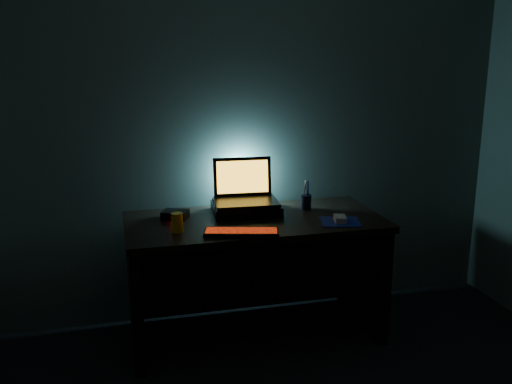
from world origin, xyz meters
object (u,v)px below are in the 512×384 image
laptop (245,192)px  pen_cup (306,202)px  mouse (340,219)px  router (175,215)px  keyboard (241,232)px  juice_glass (177,223)px

laptop → pen_cup: laptop is taller
laptop → mouse: bearing=-33.4°
mouse → router: size_ratio=0.59×
keyboard → router: size_ratio=2.36×
laptop → pen_cup: size_ratio=4.38×
laptop → juice_glass: size_ratio=3.70×
mouse → router: 0.96m
pen_cup → router: 0.81m
keyboard → mouse: (0.60, 0.08, 0.01)m
pen_cup → mouse: bearing=-71.3°
mouse → juice_glass: juice_glass is taller
keyboard → juice_glass: bearing=173.4°
laptop → keyboard: size_ratio=0.94×
laptop → juice_glass: laptop is taller
router → laptop: bearing=33.1°
laptop → juice_glass: bearing=-141.1°
laptop → router: laptop is taller
keyboard → router: bearing=144.0°
laptop → juice_glass: 0.55m
keyboard → pen_cup: pen_cup is taller
juice_glass → laptop: bearing=35.1°
laptop → router: 0.45m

